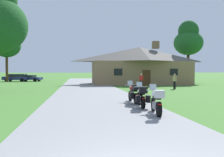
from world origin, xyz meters
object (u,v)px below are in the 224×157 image
motorcycle_white_nearest_to_camera (156,102)px  bystander_tan_shirt_beside_signpost (175,81)px  motorcycle_red_farthest_in_row (134,94)px  parked_navy_sedan_far_left (30,78)px  motorcycle_white_second_in_row (142,97)px  tree_right_of_lodge (188,40)px  bystander_red_shirt_near_lodge (141,80)px  parked_navy_suv_far_left (16,77)px  tree_left_far (6,42)px

motorcycle_white_nearest_to_camera → bystander_tan_shirt_beside_signpost: 16.46m
motorcycle_red_farthest_in_row → parked_navy_sedan_far_left: (-12.18, 33.07, 0.03)m
motorcycle_red_farthest_in_row → bystander_tan_shirt_beside_signpost: size_ratio=1.25×
motorcycle_white_second_in_row → tree_right_of_lodge: tree_right_of_lodge is taller
bystander_red_shirt_near_lodge → motorcycle_white_nearest_to_camera: bearing=117.7°
tree_right_of_lodge → parked_navy_suv_far_left: tree_right_of_lodge is taller
motorcycle_white_nearest_to_camera → parked_navy_suv_far_left: parked_navy_suv_far_left is taller
bystander_red_shirt_near_lodge → tree_left_far: 27.28m
motorcycle_red_farthest_in_row → parked_navy_sedan_far_left: 35.24m
bystander_red_shirt_near_lodge → tree_right_of_lodge: (10.67, 10.33, 6.19)m
motorcycle_white_nearest_to_camera → parked_navy_sedan_far_left: bearing=116.4°
motorcycle_white_second_in_row → tree_left_far: tree_left_far is taller
motorcycle_white_nearest_to_camera → parked_navy_suv_far_left: bearing=119.8°
bystander_tan_shirt_beside_signpost → parked_navy_sedan_far_left: size_ratio=0.37×
motorcycle_white_second_in_row → parked_navy_suv_far_left: (-14.61, 34.74, 0.17)m
tree_right_of_lodge → tree_left_far: tree_right_of_lodge is taller
bystander_tan_shirt_beside_signpost → tree_right_of_lodge: tree_right_of_lodge is taller
parked_navy_suv_far_left → motorcycle_white_nearest_to_camera: bearing=-149.8°
motorcycle_white_second_in_row → parked_navy_sedan_far_left: (-12.16, 34.89, 0.03)m
motorcycle_white_second_in_row → parked_navy_suv_far_left: size_ratio=0.43×
motorcycle_red_farthest_in_row → tree_right_of_lodge: tree_right_of_lodge is taller
motorcycle_white_second_in_row → bystander_red_shirt_near_lodge: bearing=82.3°
bystander_tan_shirt_beside_signpost → motorcycle_white_nearest_to_camera: bearing=133.9°
motorcycle_red_farthest_in_row → bystander_tan_shirt_beside_signpost: 13.07m
motorcycle_red_farthest_in_row → tree_right_of_lodge: size_ratio=0.20×
bystander_tan_shirt_beside_signpost → bystander_red_shirt_near_lodge: bearing=26.5°
motorcycle_white_nearest_to_camera → parked_navy_sedan_far_left: 38.97m
motorcycle_white_nearest_to_camera → parked_navy_suv_far_left: (-14.71, 36.84, 0.16)m
motorcycle_white_second_in_row → parked_navy_sedan_far_left: bearing=116.3°
motorcycle_white_nearest_to_camera → motorcycle_white_second_in_row: same height
tree_left_far → parked_navy_sedan_far_left: size_ratio=2.26×
bystander_red_shirt_near_lodge → tree_right_of_lodge: tree_right_of_lodge is taller
motorcycle_red_farthest_in_row → parked_navy_suv_far_left: size_ratio=0.43×
motorcycle_white_nearest_to_camera → bystander_tan_shirt_beside_signpost: (6.96, 14.91, 0.31)m
bystander_red_shirt_near_lodge → motorcycle_red_farthest_in_row: bearing=113.9°
bystander_tan_shirt_beside_signpost → parked_navy_sedan_far_left: 29.29m
tree_right_of_lodge → parked_navy_sedan_far_left: size_ratio=2.26×
tree_left_far → parked_navy_suv_far_left: 6.57m
bystander_tan_shirt_beside_signpost → parked_navy_suv_far_left: 30.84m
parked_navy_suv_far_left → tree_right_of_lodge: bearing=-98.4°
motorcycle_white_second_in_row → bystander_red_shirt_near_lodge: (4.09, 15.53, 0.34)m
tree_left_far → motorcycle_white_nearest_to_camera: bearing=-65.7°
motorcycle_white_nearest_to_camera → motorcycle_red_farthest_in_row: same height
tree_right_of_lodge → motorcycle_white_second_in_row: bearing=-119.7°
tree_left_far → motorcycle_red_farthest_in_row: bearing=-63.2°
bystander_tan_shirt_beside_signpost → parked_navy_suv_far_left: size_ratio=0.35×
motorcycle_white_nearest_to_camera → bystander_red_shirt_near_lodge: bearing=85.3°
bystander_red_shirt_near_lodge → parked_navy_sedan_far_left: (-16.25, 19.36, -0.31)m
bystander_tan_shirt_beside_signpost → parked_navy_sedan_far_left: (-19.24, 22.08, -0.29)m
motorcycle_white_second_in_row → motorcycle_red_farthest_in_row: size_ratio=1.00×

